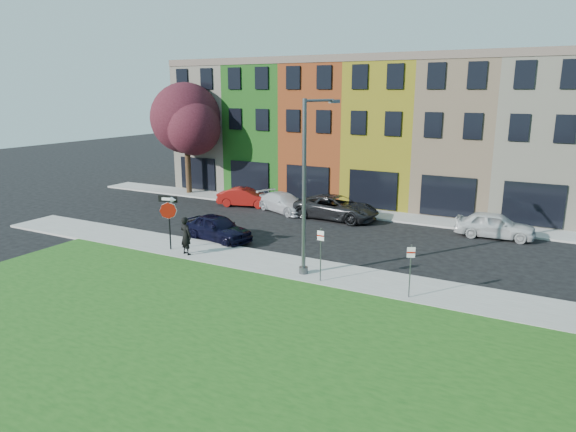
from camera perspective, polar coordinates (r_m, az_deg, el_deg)
The scene contains 16 objects.
ground at distance 22.01m, azimuth -4.78°, elevation -7.88°, with size 120.00×120.00×0.00m, color black.
sidewalk_near at distance 23.54m, azimuth 3.35°, elevation -6.23°, with size 40.00×3.00×0.12m, color gray.
sidewalk_far at distance 36.03m, azimuth 4.21°, elevation 0.82°, with size 40.00×2.40×0.12m, color gray.
grass_park at distance 14.09m, azimuth 10.49°, elevation -21.32°, with size 40.00×16.00×0.10m, color #1B4B15.
rowhouse_block at distance 40.80m, azimuth 8.58°, elevation 9.22°, with size 30.00×10.12×10.00m.
stop_sign at distance 26.76m, azimuth -13.14°, elevation 0.53°, with size 1.03×0.27×2.83m.
man at distance 26.03m, azimuth -11.28°, elevation -2.16°, with size 0.79×0.62×1.92m, color black.
sedan_near at distance 28.63m, azimuth -7.83°, elevation -1.31°, with size 4.49×2.47×1.45m, color black.
parked_car_red at distance 36.98m, azimuth -4.73°, elevation 2.09°, with size 4.22×2.36×1.32m, color maroon.
parked_car_silver at distance 35.12m, azimuth -0.46°, elevation 1.49°, with size 4.80×3.37×1.29m, color silver.
parked_car_dark at distance 33.26m, azimuth 5.40°, elevation 0.95°, with size 5.62×2.83×1.53m, color black.
parked_car_white at distance 31.18m, azimuth 21.99°, elevation -0.94°, with size 4.37×1.95×1.46m, color silver.
street_lamp at distance 22.32m, azimuth 2.14°, elevation 3.14°, with size 0.83×2.55×7.67m.
parking_sign_a at distance 21.85m, azimuth 3.65°, elevation -3.63°, with size 0.32×0.09×2.36m.
parking_sign_b at distance 20.69m, azimuth 13.45°, elevation -5.29°, with size 0.30×0.17×2.18m.
tree_purple at distance 41.52m, azimuth -11.11°, elevation 10.42°, with size 6.58×5.76×8.64m.
Camera 1 is at (11.25, -17.10, 8.09)m, focal length 32.00 mm.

